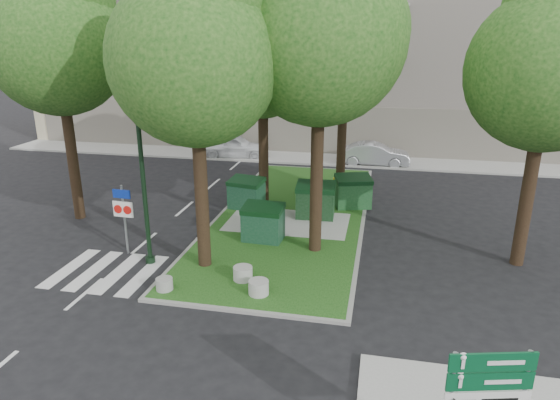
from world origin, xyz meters
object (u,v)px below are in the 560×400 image
(tree_median_near_left, at_px, (197,44))
(street_lamp, at_px, (141,154))
(bollard_right, at_px, (259,287))
(traffic_sign_pole, at_px, (124,210))
(tree_street_left, at_px, (58,32))
(dumpster_c, at_px, (316,201))
(dumpster_a, at_px, (246,193))
(bollard_left, at_px, (164,284))
(tree_street_right, at_px, (553,55))
(dumpster_d, at_px, (353,192))
(bollard_mid, at_px, (243,273))
(dumpster_b, at_px, (263,223))
(car_silver, at_px, (375,154))
(tree_median_far, at_px, (349,17))
(tree_median_mid, at_px, (265,49))
(tree_median_near_right, at_px, (323,21))
(litter_bin, at_px, (337,185))
(car_white, at_px, (234,146))

(tree_median_near_left, xyz_separation_m, street_lamp, (-2.09, -0.10, -3.45))
(tree_median_near_left, bearing_deg, street_lamp, -177.30)
(bollard_right, xyz_separation_m, traffic_sign_pole, (-5.44, 2.12, 1.32))
(tree_street_left, xyz_separation_m, dumpster_c, (9.95, 1.82, -6.80))
(tree_median_near_left, height_order, dumpster_a, tree_median_near_left)
(bollard_left, relative_size, bollard_right, 0.85)
(tree_street_right, distance_m, bollard_left, 13.79)
(dumpster_d, xyz_separation_m, bollard_mid, (-2.92, -7.89, -0.49))
(tree_street_left, xyz_separation_m, dumpster_b, (8.35, -1.06, -6.85))
(tree_street_left, bearing_deg, tree_street_right, -3.27)
(bollard_right, bearing_deg, car_silver, 80.19)
(dumpster_a, bearing_deg, car_silver, 71.13)
(dumpster_c, height_order, street_lamp, street_lamp)
(bollard_right, bearing_deg, tree_median_near_left, 142.79)
(tree_street_right, xyz_separation_m, dumpster_a, (-10.75, 3.34, -6.19))
(dumpster_d, xyz_separation_m, traffic_sign_pole, (-7.64, -6.57, 0.84))
(tree_street_right, bearing_deg, tree_median_far, 134.17)
(dumpster_a, relative_size, bollard_mid, 2.74)
(tree_median_mid, height_order, dumpster_c, tree_median_mid)
(tree_median_near_right, bearing_deg, litter_bin, 90.04)
(tree_median_far, distance_m, dumpster_d, 7.93)
(dumpster_a, bearing_deg, bollard_mid, -64.52)
(car_silver, bearing_deg, dumpster_a, 148.94)
(tree_street_left, bearing_deg, dumpster_a, 19.14)
(tree_median_far, bearing_deg, litter_bin, -116.91)
(tree_median_far, relative_size, dumpster_d, 6.50)
(tree_median_near_left, bearing_deg, dumpster_c, 60.99)
(tree_median_mid, height_order, dumpster_b, tree_median_mid)
(tree_street_left, height_order, street_lamp, tree_street_left)
(tree_median_far, bearing_deg, dumpster_c, -100.18)
(tree_median_far, height_order, tree_street_left, tree_median_far)
(tree_street_left, bearing_deg, dumpster_c, 10.35)
(tree_median_near_right, bearing_deg, bollard_left, -136.27)
(bollard_right, xyz_separation_m, car_silver, (2.93, 16.93, 0.35))
(car_silver, bearing_deg, dumpster_c, 166.31)
(tree_median_near_left, height_order, street_lamp, tree_median_near_left)
(tree_street_left, distance_m, dumpster_c, 12.19)
(bollard_mid, bearing_deg, bollard_right, -47.92)
(dumpster_b, bearing_deg, street_lamp, -140.65)
(bollard_mid, distance_m, car_silver, 16.54)
(dumpster_b, bearing_deg, car_silver, 76.38)
(tree_street_right, relative_size, car_silver, 2.41)
(bollard_left, distance_m, litter_bin, 11.87)
(dumpster_b, distance_m, bollard_left, 4.92)
(dumpster_b, xyz_separation_m, car_white, (-5.11, 13.03, -0.05))
(tree_street_right, xyz_separation_m, bollard_mid, (-9.01, -3.38, -6.64))
(dumpster_c, height_order, bollard_left, dumpster_c)
(tree_median_far, relative_size, tree_street_right, 1.18)
(dumpster_a, xyz_separation_m, bollard_mid, (1.74, -6.72, -0.45))
(traffic_sign_pole, bearing_deg, dumpster_c, 41.75)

